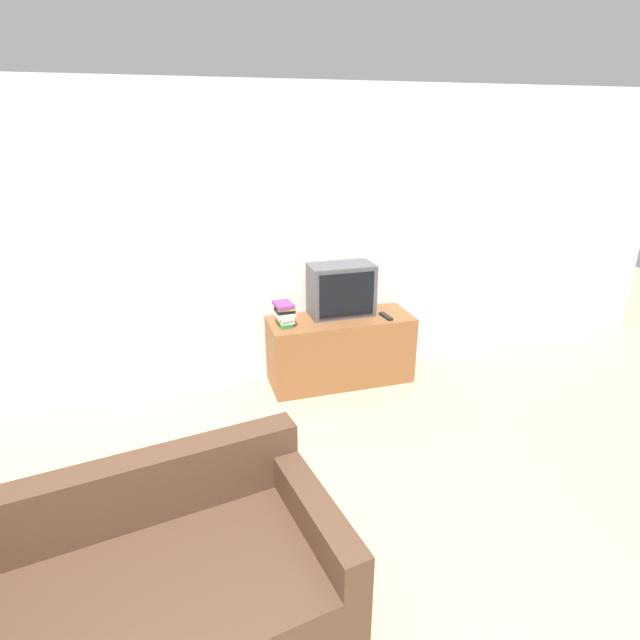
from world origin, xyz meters
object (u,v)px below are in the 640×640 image
at_px(couch, 142,602).
at_px(remote_on_stand, 386,316).
at_px(book_stack, 285,313).
at_px(tv_stand, 340,350).
at_px(television, 341,290).

height_order(couch, remote_on_stand, couch).
bearing_deg(remote_on_stand, book_stack, 175.38).
distance_m(tv_stand, book_stack, 0.68).
bearing_deg(book_stack, couch, -118.14).
relative_size(television, remote_on_stand, 3.11).
height_order(tv_stand, couch, couch).
xyz_separation_m(tv_stand, couch, (-1.69, -2.20, -0.05)).
relative_size(television, book_stack, 2.71).
height_order(tv_stand, remote_on_stand, remote_on_stand).
distance_m(couch, book_stack, 2.51).
height_order(television, book_stack, television).
xyz_separation_m(television, couch, (-1.72, -2.29, -0.60)).
xyz_separation_m(tv_stand, remote_on_stand, (0.40, -0.10, 0.33)).
distance_m(tv_stand, remote_on_stand, 0.52).
xyz_separation_m(tv_stand, television, (0.03, 0.09, 0.55)).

